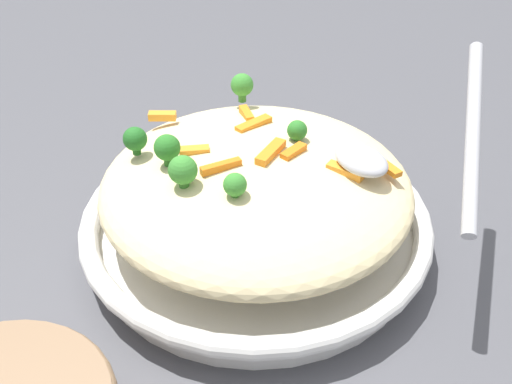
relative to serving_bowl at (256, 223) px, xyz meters
name	(u,v)px	position (x,y,z in m)	size (l,w,h in m)	color
ground_plane	(256,240)	(0.00, 0.00, -0.02)	(2.40, 2.40, 0.00)	#4C4C51
serving_bowl	(256,223)	(0.00, 0.00, 0.00)	(0.35, 0.35, 0.04)	white
pasta_mound	(256,185)	(0.00, 0.00, 0.05)	(0.30, 0.30, 0.07)	beige
carrot_piece_0	(162,116)	(0.12, 0.04, 0.08)	(0.03, 0.01, 0.01)	orange
carrot_piece_1	(222,168)	(0.00, 0.04, 0.08)	(0.04, 0.01, 0.01)	orange
carrot_piece_2	(247,114)	(0.08, -0.04, 0.08)	(0.03, 0.01, 0.01)	orange
carrot_piece_3	(387,167)	(-0.07, -0.10, 0.07)	(0.03, 0.01, 0.01)	orange
carrot_piece_4	(271,152)	(-0.01, -0.01, 0.08)	(0.04, 0.01, 0.01)	orange
carrot_piece_5	(293,152)	(-0.01, -0.03, 0.08)	(0.03, 0.01, 0.01)	orange
carrot_piece_6	(345,171)	(-0.06, -0.06, 0.08)	(0.03, 0.01, 0.01)	orange
carrot_piece_7	(194,151)	(0.04, 0.04, 0.08)	(0.03, 0.01, 0.01)	orange
carrot_piece_8	(254,124)	(0.05, -0.03, 0.08)	(0.04, 0.01, 0.01)	orange
broccoli_floret_0	(167,148)	(0.04, 0.07, 0.09)	(0.02, 0.02, 0.03)	#296820
broccoli_floret_1	(135,139)	(0.08, 0.09, 0.09)	(0.02, 0.02, 0.03)	#205B1C
broccoli_floret_2	(297,131)	(0.01, -0.05, 0.09)	(0.02, 0.02, 0.02)	#296820
broccoli_floret_3	(242,85)	(0.11, -0.06, 0.09)	(0.02, 0.02, 0.03)	#377928
broccoli_floret_4	(181,169)	(0.00, 0.07, 0.09)	(0.03, 0.03, 0.03)	#377928
broccoli_floret_5	(235,185)	(-0.04, 0.05, 0.09)	(0.02, 0.02, 0.02)	#377928
serving_spoon	(405,149)	(-0.09, -0.10, 0.10)	(0.16, 0.15, 0.09)	#B7B7BC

